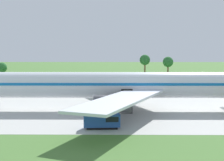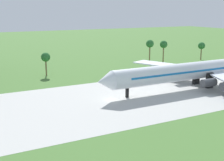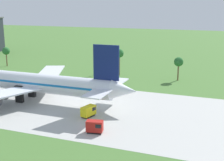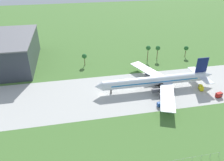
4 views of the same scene
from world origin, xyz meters
TOP-DOWN VIEW (x-y plane):
  - jet_airliner at (34.15, 0.11)m, footprint 75.69×61.89m
  - fuel_truck at (31.12, -17.80)m, footprint 6.36×2.46m
  - palm_tree_row at (41.08, 42.55)m, footprint 85.53×3.60m

SIDE VIEW (x-z plane):
  - fuel_truck at x=31.12m, z-range 0.10..2.65m
  - jet_airliner at x=34.15m, z-range -3.49..14.83m
  - palm_tree_row at x=41.08m, z-range 2.38..14.25m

